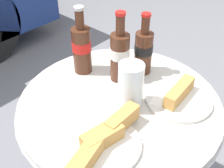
{
  "coord_description": "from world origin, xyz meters",
  "views": [
    {
      "loc": [
        -0.53,
        -0.45,
        1.29
      ],
      "look_at": [
        0.0,
        0.03,
        0.74
      ],
      "focal_mm": 45.0,
      "sensor_mm": 36.0,
      "label": 1
    }
  ],
  "objects_px": {
    "cola_bottle_left": "(143,50)",
    "lunch_plate_far": "(103,142)",
    "bistro_table": "(119,137)",
    "cola_bottle_center": "(82,47)",
    "drinking_glass": "(131,88)",
    "cola_bottle_right": "(120,54)",
    "lunch_plate_near": "(179,97)"
  },
  "relations": [
    {
      "from": "drinking_glass",
      "to": "cola_bottle_center",
      "type": "bearing_deg",
      "value": 81.89
    },
    {
      "from": "cola_bottle_left",
      "to": "lunch_plate_far",
      "type": "height_order",
      "value": "cola_bottle_left"
    },
    {
      "from": "bistro_table",
      "to": "lunch_plate_near",
      "type": "bearing_deg",
      "value": -48.88
    },
    {
      "from": "bistro_table",
      "to": "cola_bottle_right",
      "type": "distance_m",
      "value": 0.31
    },
    {
      "from": "cola_bottle_left",
      "to": "cola_bottle_right",
      "type": "relative_size",
      "value": 0.91
    },
    {
      "from": "cola_bottle_center",
      "to": "lunch_plate_far",
      "type": "xyz_separation_m",
      "value": [
        -0.22,
        -0.31,
        -0.08
      ]
    },
    {
      "from": "cola_bottle_right",
      "to": "lunch_plate_near",
      "type": "relative_size",
      "value": 1.17
    },
    {
      "from": "cola_bottle_center",
      "to": "lunch_plate_far",
      "type": "bearing_deg",
      "value": -125.13
    },
    {
      "from": "bistro_table",
      "to": "lunch_plate_near",
      "type": "distance_m",
      "value": 0.27
    },
    {
      "from": "cola_bottle_right",
      "to": "drinking_glass",
      "type": "height_order",
      "value": "cola_bottle_right"
    },
    {
      "from": "bistro_table",
      "to": "cola_bottle_center",
      "type": "bearing_deg",
      "value": 79.64
    },
    {
      "from": "bistro_table",
      "to": "cola_bottle_left",
      "type": "bearing_deg",
      "value": 14.37
    },
    {
      "from": "drinking_glass",
      "to": "lunch_plate_near",
      "type": "bearing_deg",
      "value": -39.48
    },
    {
      "from": "cola_bottle_left",
      "to": "bistro_table",
      "type": "bearing_deg",
      "value": -165.63
    },
    {
      "from": "cola_bottle_left",
      "to": "lunch_plate_far",
      "type": "bearing_deg",
      "value": -158.52
    },
    {
      "from": "cola_bottle_left",
      "to": "cola_bottle_right",
      "type": "height_order",
      "value": "cola_bottle_right"
    },
    {
      "from": "bistro_table",
      "to": "lunch_plate_far",
      "type": "xyz_separation_m",
      "value": [
        -0.18,
        -0.09,
        0.2
      ]
    },
    {
      "from": "cola_bottle_right",
      "to": "drinking_glass",
      "type": "relative_size",
      "value": 1.6
    },
    {
      "from": "lunch_plate_far",
      "to": "cola_bottle_left",
      "type": "bearing_deg",
      "value": 21.48
    },
    {
      "from": "cola_bottle_left",
      "to": "drinking_glass",
      "type": "distance_m",
      "value": 0.2
    },
    {
      "from": "cola_bottle_center",
      "to": "lunch_plate_far",
      "type": "relative_size",
      "value": 0.82
    },
    {
      "from": "drinking_glass",
      "to": "cola_bottle_right",
      "type": "bearing_deg",
      "value": 53.95
    },
    {
      "from": "cola_bottle_left",
      "to": "lunch_plate_far",
      "type": "xyz_separation_m",
      "value": [
        -0.36,
        -0.14,
        -0.07
      ]
    },
    {
      "from": "lunch_plate_near",
      "to": "lunch_plate_far",
      "type": "xyz_separation_m",
      "value": [
        -0.3,
        0.05,
        0.01
      ]
    },
    {
      "from": "cola_bottle_center",
      "to": "cola_bottle_left",
      "type": "bearing_deg",
      "value": -49.45
    },
    {
      "from": "bistro_table",
      "to": "lunch_plate_far",
      "type": "relative_size",
      "value": 2.27
    },
    {
      "from": "cola_bottle_right",
      "to": "bistro_table",
      "type": "bearing_deg",
      "value": -138.81
    },
    {
      "from": "cola_bottle_left",
      "to": "cola_bottle_right",
      "type": "bearing_deg",
      "value": 158.82
    },
    {
      "from": "bistro_table",
      "to": "lunch_plate_near",
      "type": "relative_size",
      "value": 3.18
    },
    {
      "from": "cola_bottle_right",
      "to": "lunch_plate_far",
      "type": "relative_size",
      "value": 0.84
    },
    {
      "from": "bistro_table",
      "to": "cola_bottle_left",
      "type": "distance_m",
      "value": 0.33
    },
    {
      "from": "bistro_table",
      "to": "cola_bottle_center",
      "type": "distance_m",
      "value": 0.35
    }
  ]
}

